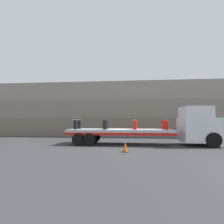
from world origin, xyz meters
TOP-DOWN VIEW (x-y plane):
  - ground_plane at (0.00, 0.00)m, footprint 120.00×120.00m
  - rock_cliff at (0.00, 7.60)m, footprint 60.00×3.30m
  - truck_cab at (6.12, 0.00)m, footprint 2.74×2.58m
  - flatbed_trailer at (-0.55, 0.00)m, footprint 8.20×2.51m
  - fire_hydrant_black_near_0 at (-3.50, -0.53)m, footprint 0.34×0.58m
  - fire_hydrant_black_far_0 at (-3.50, 0.53)m, footprint 0.34×0.58m
  - fire_hydrant_black_near_1 at (-1.17, -0.53)m, footprint 0.34×0.58m
  - fire_hydrant_black_far_1 at (-1.17, 0.53)m, footprint 0.34×0.58m
  - fire_hydrant_red_near_2 at (1.17, -0.53)m, footprint 0.34×0.58m
  - fire_hydrant_red_far_2 at (1.17, 0.53)m, footprint 0.34×0.58m
  - fire_hydrant_red_near_3 at (3.50, -0.53)m, footprint 0.34×0.58m
  - fire_hydrant_red_far_3 at (3.50, 0.53)m, footprint 0.34×0.58m
  - cargo_strap_rear at (-3.50, 0.00)m, footprint 0.05×2.61m
  - cargo_strap_middle at (1.17, 0.00)m, footprint 0.05×2.61m
  - traffic_cone at (0.49, -3.33)m, footprint 0.37×0.37m

SIDE VIEW (x-z plane):
  - ground_plane at x=0.00m, z-range 0.00..0.00m
  - traffic_cone at x=0.49m, z-range -0.01..0.63m
  - flatbed_trailer at x=-0.55m, z-range 0.36..1.57m
  - truck_cab at x=6.12m, z-range 0.00..2.96m
  - fire_hydrant_black_near_0 at x=-3.50m, z-range 1.19..1.95m
  - fire_hydrant_black_far_0 at x=-3.50m, z-range 1.19..1.95m
  - fire_hydrant_black_near_1 at x=-1.17m, z-range 1.19..1.95m
  - fire_hydrant_black_far_1 at x=-1.17m, z-range 1.19..1.95m
  - fire_hydrant_red_near_2 at x=1.17m, z-range 1.19..1.95m
  - fire_hydrant_red_far_2 at x=1.17m, z-range 1.19..1.95m
  - fire_hydrant_red_near_3 at x=3.50m, z-range 1.19..1.95m
  - fire_hydrant_red_far_3 at x=3.50m, z-range 1.19..1.95m
  - cargo_strap_rear at x=-3.50m, z-range 1.96..1.98m
  - cargo_strap_middle at x=1.17m, z-range 1.96..1.98m
  - rock_cliff at x=0.00m, z-range 0.00..6.54m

